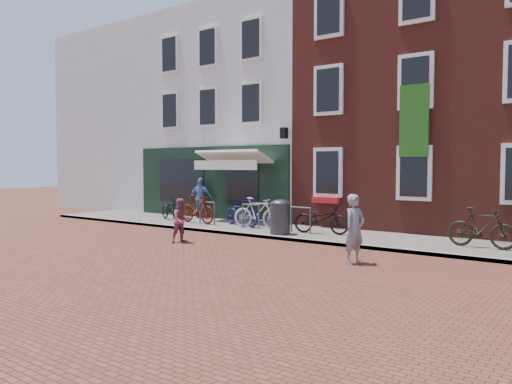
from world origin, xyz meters
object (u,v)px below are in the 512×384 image
Objects in this scene: cafe_person at (201,198)px; bicycle_4 at (321,219)px; woman at (355,229)px; bicycle_3 at (257,213)px; bicycle_1 at (197,209)px; bicycle_0 at (171,208)px; bicycle_2 at (242,212)px; boy at (182,220)px; bicycle_5 at (481,228)px; litter_bin at (280,215)px.

cafe_person is 0.91× the size of bicycle_4.
woman reaches higher than bicycle_3.
woman is 0.91× the size of bicycle_3.
cafe_person is at bearing 42.25° from bicycle_1.
bicycle_4 is (6.66, 0.05, 0.00)m from bicycle_0.
bicycle_2 is at bearing 140.17° from cafe_person.
boy reaches higher than bicycle_2.
bicycle_1 is 9.79m from bicycle_5.
litter_bin is at bearing -14.32° from boy.
woman reaches higher than bicycle_4.
boy is 0.72× the size of bicycle_0.
litter_bin is at bearing -94.78° from bicycle_1.
bicycle_3 is at bearing 151.90° from litter_bin.
bicycle_2 is at bearing 156.45° from litter_bin.
boy is (-1.70, -2.60, -0.05)m from litter_bin.
bicycle_4 is (6.25, -1.23, -0.35)m from cafe_person.
cafe_person is 1.86m from bicycle_1.
bicycle_4 is 1.03× the size of bicycle_5.
bicycle_0 is at bearing 172.28° from litter_bin.
bicycle_1 is (1.15, -1.44, -0.29)m from cafe_person.
woman is 0.97× the size of cafe_person.
bicycle_2 is at bearing 28.57° from boy.
bicycle_1 is 1.00× the size of bicycle_5.
bicycle_3 is 0.97× the size of bicycle_4.
bicycle_0 is (-5.67, 0.77, -0.13)m from litter_bin.
cafe_person is 0.94× the size of bicycle_3.
bicycle_0 is at bearing 78.46° from bicycle_3.
bicycle_3 is at bearing 95.28° from bicycle_5.
boy is (-5.43, -0.09, -0.15)m from woman.
woman is 10.08m from cafe_person.
bicycle_1 is at bearing -73.66° from bicycle_0.
bicycle_1 is at bearing 171.58° from litter_bin.
bicycle_3 is at bearing 15.16° from boy.
cafe_person is 3.14m from bicycle_2.
bicycle_4 is (2.48, 0.03, -0.05)m from bicycle_3.
cafe_person is 6.38m from bicycle_4.
bicycle_2 is (3.35, 0.24, 0.00)m from bicycle_0.
litter_bin is 0.66× the size of bicycle_3.
bicycle_2 is (-6.05, 3.52, -0.22)m from woman.
litter_bin reaches higher than bicycle_5.
litter_bin is at bearing 103.41° from bicycle_5.
bicycle_5 is (7.99, -0.12, 0.05)m from bicycle_2.
boy is 0.79× the size of cafe_person.
boy is 5.86m from cafe_person.
litter_bin is at bearing -75.52° from bicycle_0.
boy reaches higher than bicycle_4.
boy is 5.21m from bicycle_0.
litter_bin is 0.64× the size of bicycle_2.
bicycle_2 is (-0.62, 3.61, -0.07)m from boy.
boy is at bearing -108.09° from bicycle_0.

